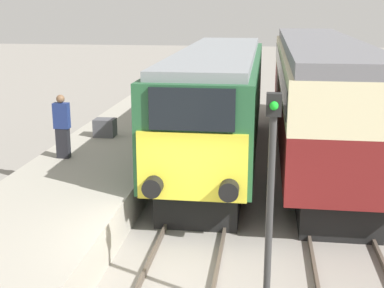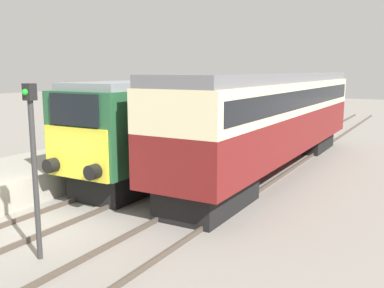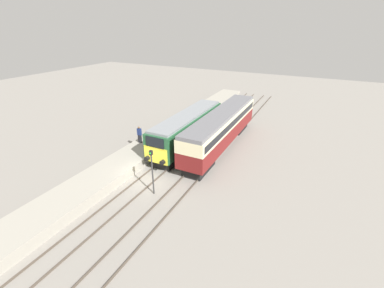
{
  "view_description": "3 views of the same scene",
  "coord_description": "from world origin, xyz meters",
  "px_view_note": "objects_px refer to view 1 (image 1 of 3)",
  "views": [
    {
      "loc": [
        1.55,
        -9.59,
        5.3
      ],
      "look_at": [
        0.0,
        1.69,
        2.3
      ],
      "focal_mm": 50.0,
      "sensor_mm": 36.0,
      "label": 1
    },
    {
      "loc": [
        9.26,
        -7.52,
        4.24
      ],
      "look_at": [
        1.7,
        5.69,
        1.6
      ],
      "focal_mm": 40.0,
      "sensor_mm": 36.0,
      "label": 2
    },
    {
      "loc": [
        12.35,
        -15.47,
        12.66
      ],
      "look_at": [
        1.7,
        5.69,
        1.6
      ],
      "focal_mm": 24.0,
      "sensor_mm": 36.0,
      "label": 3
    }
  ],
  "objects_px": {
    "passenger_carriage": "(318,86)",
    "luggage_crate": "(105,128)",
    "signal_post": "(270,191)",
    "person_on_platform": "(62,126)",
    "locomotive": "(218,101)"
  },
  "relations": [
    {
      "from": "signal_post",
      "to": "luggage_crate",
      "type": "xyz_separation_m",
      "value": [
        -5.49,
        8.8,
        -1.13
      ]
    },
    {
      "from": "locomotive",
      "to": "signal_post",
      "type": "bearing_deg",
      "value": -79.7
    },
    {
      "from": "locomotive",
      "to": "person_on_platform",
      "type": "relative_size",
      "value": 7.1
    },
    {
      "from": "luggage_crate",
      "to": "signal_post",
      "type": "bearing_deg",
      "value": -58.05
    },
    {
      "from": "person_on_platform",
      "to": "passenger_carriage",
      "type": "bearing_deg",
      "value": 32.26
    },
    {
      "from": "passenger_carriage",
      "to": "luggage_crate",
      "type": "bearing_deg",
      "value": -163.6
    },
    {
      "from": "passenger_carriage",
      "to": "signal_post",
      "type": "xyz_separation_m",
      "value": [
        -1.7,
        -10.91,
        -0.12
      ]
    },
    {
      "from": "passenger_carriage",
      "to": "signal_post",
      "type": "relative_size",
      "value": 4.05
    },
    {
      "from": "person_on_platform",
      "to": "signal_post",
      "type": "relative_size",
      "value": 0.47
    },
    {
      "from": "passenger_carriage",
      "to": "luggage_crate",
      "type": "distance_m",
      "value": 7.59
    },
    {
      "from": "signal_post",
      "to": "luggage_crate",
      "type": "relative_size",
      "value": 5.66
    },
    {
      "from": "person_on_platform",
      "to": "signal_post",
      "type": "distance_m",
      "value": 8.52
    },
    {
      "from": "person_on_platform",
      "to": "luggage_crate",
      "type": "relative_size",
      "value": 2.66
    },
    {
      "from": "signal_post",
      "to": "person_on_platform",
      "type": "bearing_deg",
      "value": 134.15
    },
    {
      "from": "person_on_platform",
      "to": "luggage_crate",
      "type": "distance_m",
      "value": 2.8
    }
  ]
}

